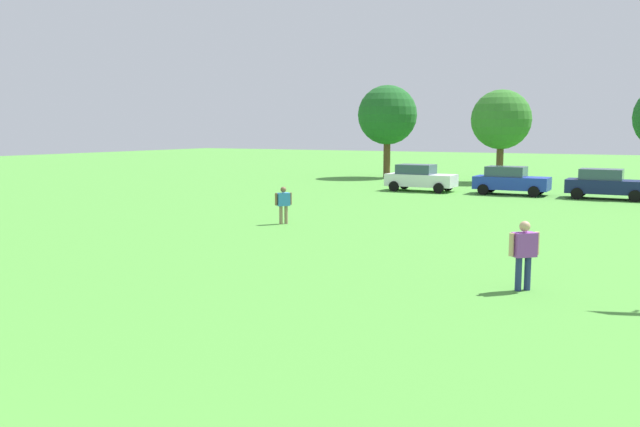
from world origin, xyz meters
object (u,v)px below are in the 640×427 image
object	(u,v)px
parked_car_blue_1	(510,180)
tree_far_left	(387,115)
bystander_near_trees	(283,202)
tree_left	(501,120)
parked_car_white_0	(420,178)
parked_car_navy_2	(606,184)
adult_bystander	(524,249)

from	to	relation	value
parked_car_blue_1	tree_far_left	world-z (taller)	tree_far_left
bystander_near_trees	tree_left	distance (m)	26.33
parked_car_white_0	parked_car_blue_1	size ratio (longest dim) A/B	1.00
bystander_near_trees	parked_car_navy_2	size ratio (longest dim) A/B	0.36
parked_car_white_0	parked_car_navy_2	size ratio (longest dim) A/B	1.00
parked_car_navy_2	parked_car_blue_1	bearing A→B (deg)	179.76
bystander_near_trees	parked_car_navy_2	bearing A→B (deg)	5.94
adult_bystander	parked_car_white_0	size ratio (longest dim) A/B	0.39
parked_car_navy_2	adult_bystander	bearing A→B (deg)	-89.30
tree_far_left	tree_left	world-z (taller)	tree_far_left
parked_car_blue_1	tree_far_left	xyz separation A→B (m)	(-12.02, 9.71, 4.15)
parked_car_blue_1	parked_car_white_0	bearing A→B (deg)	-175.58
bystander_near_trees	parked_car_navy_2	distance (m)	20.01
parked_car_navy_2	bystander_near_trees	bearing A→B (deg)	-122.32
parked_car_white_0	tree_far_left	size ratio (longest dim) A/B	0.58
bystander_near_trees	parked_car_blue_1	xyz separation A→B (m)	(5.44, 16.93, -0.06)
parked_car_blue_1	tree_far_left	size ratio (longest dim) A/B	0.58
adult_bystander	tree_left	distance (m)	34.01
adult_bystander	tree_left	size ratio (longest dim) A/B	0.25
parked_car_white_0	tree_left	bearing A→B (deg)	73.68
tree_far_left	adult_bystander	bearing A→B (deg)	-62.32
parked_car_navy_2	tree_left	bearing A→B (deg)	131.61
adult_bystander	parked_car_navy_2	distance (m)	23.76
parked_car_blue_1	tree_left	distance (m)	10.13
parked_car_navy_2	tree_far_left	size ratio (longest dim) A/B	0.58
adult_bystander	parked_car_white_0	xyz separation A→B (m)	(-11.07, 23.35, -0.15)
tree_far_left	tree_left	xyz separation A→B (m)	(9.26, -0.71, -0.44)
bystander_near_trees	parked_car_white_0	distance (m)	16.51
parked_car_blue_1	tree_far_left	distance (m)	16.00
bystander_near_trees	parked_car_white_0	xyz separation A→B (m)	(-0.08, 16.50, -0.06)
adult_bystander	bystander_near_trees	xyz separation A→B (m)	(-10.99, 6.84, -0.09)
tree_far_left	bystander_near_trees	bearing A→B (deg)	-76.13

